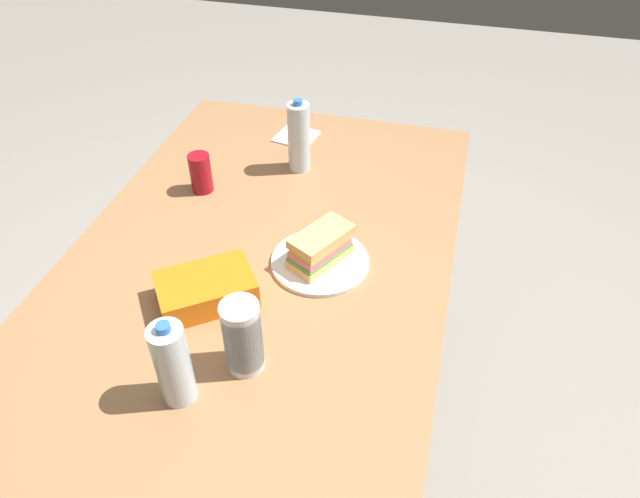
{
  "coord_description": "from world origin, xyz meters",
  "views": [
    {
      "loc": [
        -1.07,
        -0.45,
        1.78
      ],
      "look_at": [
        0.03,
        -0.17,
        0.79
      ],
      "focal_mm": 32.68,
      "sensor_mm": 36.0,
      "label": 1
    }
  ],
  "objects_px": {
    "paper_plate": "(320,262)",
    "water_bottle_tall": "(173,364)",
    "dining_table": "(258,283)",
    "soda_can_red": "(201,173)",
    "chip_bag": "(206,289)",
    "water_bottle_spare": "(299,137)",
    "plastic_cup_stack": "(243,337)",
    "sandwich": "(320,247)"
  },
  "relations": [
    {
      "from": "dining_table",
      "to": "water_bottle_tall",
      "type": "bearing_deg",
      "value": 178.25
    },
    {
      "from": "paper_plate",
      "to": "chip_bag",
      "type": "distance_m",
      "value": 0.31
    },
    {
      "from": "sandwich",
      "to": "water_bottle_spare",
      "type": "relative_size",
      "value": 0.86
    },
    {
      "from": "chip_bag",
      "to": "water_bottle_spare",
      "type": "xyz_separation_m",
      "value": [
        0.63,
        -0.06,
        0.08
      ]
    },
    {
      "from": "soda_can_red",
      "to": "water_bottle_tall",
      "type": "relative_size",
      "value": 0.55
    },
    {
      "from": "paper_plate",
      "to": "water_bottle_spare",
      "type": "distance_m",
      "value": 0.48
    },
    {
      "from": "sandwich",
      "to": "chip_bag",
      "type": "xyz_separation_m",
      "value": [
        -0.2,
        0.24,
        -0.02
      ]
    },
    {
      "from": "dining_table",
      "to": "soda_can_red",
      "type": "xyz_separation_m",
      "value": [
        0.27,
        0.27,
        0.14
      ]
    },
    {
      "from": "dining_table",
      "to": "plastic_cup_stack",
      "type": "xyz_separation_m",
      "value": [
        -0.33,
        -0.09,
        0.17
      ]
    },
    {
      "from": "soda_can_red",
      "to": "plastic_cup_stack",
      "type": "relative_size",
      "value": 0.66
    },
    {
      "from": "dining_table",
      "to": "water_bottle_spare",
      "type": "relative_size",
      "value": 6.95
    },
    {
      "from": "dining_table",
      "to": "water_bottle_spare",
      "type": "bearing_deg",
      "value": 1.42
    },
    {
      "from": "sandwich",
      "to": "water_bottle_tall",
      "type": "distance_m",
      "value": 0.51
    },
    {
      "from": "soda_can_red",
      "to": "chip_bag",
      "type": "distance_m",
      "value": 0.48
    },
    {
      "from": "dining_table",
      "to": "soda_can_red",
      "type": "relative_size",
      "value": 13.62
    },
    {
      "from": "paper_plate",
      "to": "soda_can_red",
      "type": "relative_size",
      "value": 2.12
    },
    {
      "from": "sandwich",
      "to": "plastic_cup_stack",
      "type": "height_order",
      "value": "plastic_cup_stack"
    },
    {
      "from": "paper_plate",
      "to": "sandwich",
      "type": "distance_m",
      "value": 0.05
    },
    {
      "from": "sandwich",
      "to": "soda_can_red",
      "type": "distance_m",
      "value": 0.49
    },
    {
      "from": "sandwich",
      "to": "plastic_cup_stack",
      "type": "distance_m",
      "value": 0.38
    },
    {
      "from": "soda_can_red",
      "to": "water_bottle_tall",
      "type": "xyz_separation_m",
      "value": [
        -0.71,
        -0.25,
        0.04
      ]
    },
    {
      "from": "plastic_cup_stack",
      "to": "water_bottle_tall",
      "type": "bearing_deg",
      "value": 135.98
    },
    {
      "from": "dining_table",
      "to": "sandwich",
      "type": "relative_size",
      "value": 8.08
    },
    {
      "from": "chip_bag",
      "to": "paper_plate",
      "type": "bearing_deg",
      "value": 3.52
    },
    {
      "from": "water_bottle_spare",
      "to": "water_bottle_tall",
      "type": "bearing_deg",
      "value": 179.87
    },
    {
      "from": "chip_bag",
      "to": "water_bottle_tall",
      "type": "xyz_separation_m",
      "value": [
        -0.27,
        -0.05,
        0.07
      ]
    },
    {
      "from": "chip_bag",
      "to": "water_bottle_tall",
      "type": "relative_size",
      "value": 1.05
    },
    {
      "from": "sandwich",
      "to": "soda_can_red",
      "type": "xyz_separation_m",
      "value": [
        0.23,
        0.43,
        0.01
      ]
    },
    {
      "from": "dining_table",
      "to": "plastic_cup_stack",
      "type": "relative_size",
      "value": 8.98
    },
    {
      "from": "dining_table",
      "to": "paper_plate",
      "type": "distance_m",
      "value": 0.19
    },
    {
      "from": "paper_plate",
      "to": "water_bottle_tall",
      "type": "distance_m",
      "value": 0.52
    },
    {
      "from": "dining_table",
      "to": "water_bottle_tall",
      "type": "relative_size",
      "value": 7.56
    },
    {
      "from": "plastic_cup_stack",
      "to": "chip_bag",
      "type": "bearing_deg",
      "value": 44.53
    },
    {
      "from": "sandwich",
      "to": "paper_plate",
      "type": "bearing_deg",
      "value": 177.95
    },
    {
      "from": "paper_plate",
      "to": "sandwich",
      "type": "xyz_separation_m",
      "value": [
        0.0,
        -0.0,
        0.05
      ]
    },
    {
      "from": "water_bottle_tall",
      "to": "water_bottle_spare",
      "type": "bearing_deg",
      "value": -0.13
    },
    {
      "from": "soda_can_red",
      "to": "water_bottle_tall",
      "type": "height_order",
      "value": "water_bottle_tall"
    },
    {
      "from": "chip_bag",
      "to": "water_bottle_spare",
      "type": "relative_size",
      "value": 0.96
    },
    {
      "from": "dining_table",
      "to": "sandwich",
      "type": "xyz_separation_m",
      "value": [
        0.04,
        -0.17,
        0.14
      ]
    },
    {
      "from": "soda_can_red",
      "to": "water_bottle_spare",
      "type": "distance_m",
      "value": 0.32
    },
    {
      "from": "sandwich",
      "to": "chip_bag",
      "type": "relative_size",
      "value": 0.89
    },
    {
      "from": "dining_table",
      "to": "soda_can_red",
      "type": "height_order",
      "value": "soda_can_red"
    }
  ]
}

